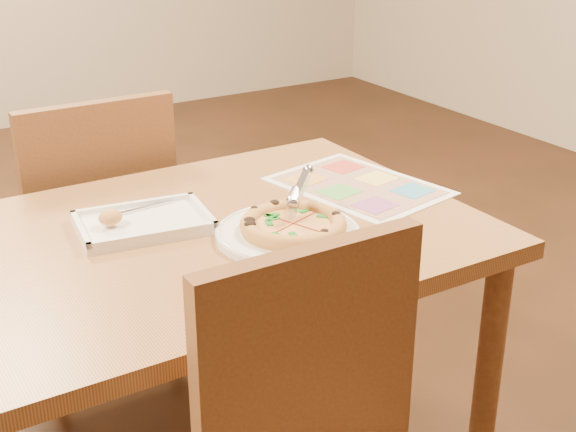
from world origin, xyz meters
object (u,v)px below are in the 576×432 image
plate (288,234)px  menu (358,186)px  dining_table (183,272)px  pizza_cutter (299,191)px  pizza (293,225)px  appetizer_tray (141,224)px  chair_far (94,211)px

plate → menu: (0.31, 0.17, -0.01)m
dining_table → pizza_cutter: 0.31m
pizza → appetizer_tray: bearing=140.3°
chair_far → plate: chair_far is taller
dining_table → menu: menu is taller
dining_table → pizza_cutter: size_ratio=11.03×
plate → pizza_cutter: bearing=37.3°
plate → pizza_cutter: pizza_cutter is taller
menu → pizza: bearing=-149.7°
pizza → pizza_cutter: 0.08m
plate → menu: bearing=28.6°
plate → pizza_cutter: 0.10m
plate → pizza_cutter: (0.05, 0.04, 0.07)m
chair_far → menu: 0.77m
plate → appetizer_tray: size_ratio=1.01×
plate → pizza_cutter: size_ratio=2.63×
appetizer_tray → plate: bearing=-39.9°
plate → pizza: size_ratio=1.35×
chair_far → appetizer_tray: size_ratio=1.53×
appetizer_tray → dining_table: bearing=-57.4°
plate → appetizer_tray: (-0.25, 0.21, 0.00)m
dining_table → appetizer_tray: size_ratio=4.23×
pizza → appetizer_tray: (-0.26, 0.21, -0.02)m
chair_far → pizza_cutter: size_ratio=3.99×
pizza_cutter → appetizer_tray: bearing=110.6°
chair_far → pizza_cutter: chair_far is taller
dining_table → pizza: bearing=-32.4°
chair_far → dining_table: bearing=90.0°
dining_table → pizza: (0.20, -0.13, 0.11)m
dining_table → pizza_cutter: (0.25, -0.08, 0.17)m
pizza_cutter → pizza: bearing=-172.3°
dining_table → appetizer_tray: 0.14m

